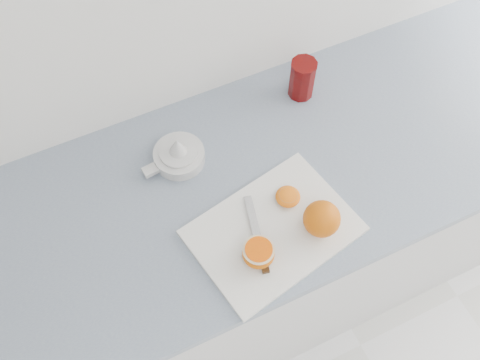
# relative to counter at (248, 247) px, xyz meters

# --- Properties ---
(counter) EXTENTS (2.64, 0.64, 0.89)m
(counter) POSITION_rel_counter_xyz_m (0.00, 0.00, 0.00)
(counter) COLOR silver
(counter) RESTS_ON ground
(cutting_board) EXTENTS (0.42, 0.33, 0.01)m
(cutting_board) POSITION_rel_counter_xyz_m (-0.02, -0.16, 0.45)
(cutting_board) COLOR white
(cutting_board) RESTS_ON counter
(whole_orange) EXTENTS (0.09, 0.09, 0.09)m
(whole_orange) POSITION_rel_counter_xyz_m (0.08, -0.20, 0.50)
(whole_orange) COLOR orange
(whole_orange) RESTS_ON cutting_board
(half_orange) EXTENTS (0.07, 0.07, 0.05)m
(half_orange) POSITION_rel_counter_xyz_m (-0.08, -0.21, 0.48)
(half_orange) COLOR orange
(half_orange) RESTS_ON cutting_board
(squeezed_shell) EXTENTS (0.06, 0.06, 0.03)m
(squeezed_shell) POSITION_rel_counter_xyz_m (0.05, -0.10, 0.47)
(squeezed_shell) COLOR orange
(squeezed_shell) RESTS_ON cutting_board
(paring_knife) EXTENTS (0.06, 0.20, 0.01)m
(paring_knife) POSITION_rel_counter_xyz_m (-0.07, -0.19, 0.46)
(paring_knife) COLOR #3F280E
(paring_knife) RESTS_ON cutting_board
(citrus_juicer) EXTENTS (0.17, 0.13, 0.09)m
(citrus_juicer) POSITION_rel_counter_xyz_m (-0.14, 0.12, 0.47)
(citrus_juicer) COLOR silver
(citrus_juicer) RESTS_ON counter
(red_tumbler) EXTENTS (0.07, 0.07, 0.12)m
(red_tumbler) POSITION_rel_counter_xyz_m (0.24, 0.18, 0.50)
(red_tumbler) COLOR #5A0706
(red_tumbler) RESTS_ON counter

